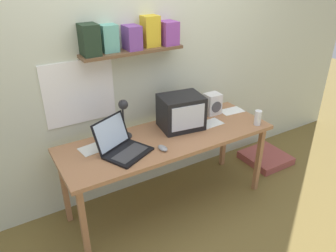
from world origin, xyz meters
TOP-DOWN VIEW (x-y plane):
  - ground_plane at (0.00, 0.00)m, footprint 12.00×12.00m
  - back_wall at (-0.01, 0.45)m, footprint 5.60×0.24m
  - corner_desk at (0.00, 0.00)m, footprint 1.89×0.65m
  - crt_monitor at (0.19, 0.09)m, footprint 0.41×0.35m
  - laptop at (-0.45, -0.02)m, footprint 0.46×0.45m
  - desk_lamp at (-0.34, 0.16)m, footprint 0.13×0.15m
  - juice_glass at (0.82, -0.23)m, footprint 0.06×0.06m
  - space_heater at (0.62, 0.18)m, footprint 0.15×0.14m
  - computer_mouse at (-0.15, -0.17)m, footprint 0.07×0.11m
  - loose_paper_near_monitor at (-0.62, 0.13)m, footprint 0.24×0.19m
  - open_notebook at (0.47, 0.01)m, footprint 0.22×0.16m
  - printed_handout at (0.82, 0.12)m, footprint 0.24×0.16m
  - floor_cushion at (1.36, 0.05)m, footprint 0.47×0.47m

SIDE VIEW (x-z plane):
  - ground_plane at x=0.00m, z-range 0.00..0.00m
  - floor_cushion at x=1.36m, z-range 0.00..0.08m
  - corner_desk at x=0.00m, z-range 0.31..1.05m
  - loose_paper_near_monitor at x=-0.62m, z-range 0.74..0.74m
  - open_notebook at x=0.47m, z-range 0.74..0.74m
  - printed_handout at x=0.82m, z-range 0.74..0.74m
  - computer_mouse at x=-0.15m, z-range 0.74..0.77m
  - juice_glass at x=0.82m, z-range 0.73..0.87m
  - laptop at x=-0.45m, z-range 0.67..0.94m
  - space_heater at x=0.62m, z-range 0.74..0.95m
  - crt_monitor at x=0.19m, z-range 0.74..1.04m
  - desk_lamp at x=-0.34m, z-range 0.77..1.14m
  - back_wall at x=-0.01m, z-range 0.01..2.61m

